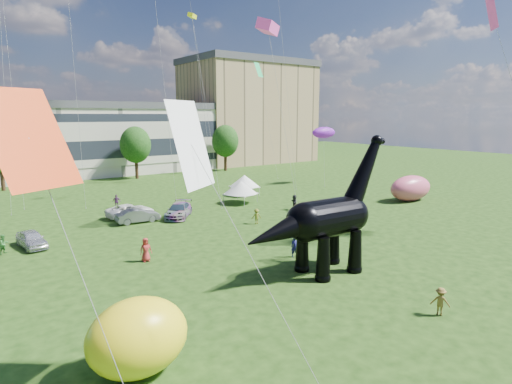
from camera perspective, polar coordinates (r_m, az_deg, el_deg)
ground at (r=27.94m, az=9.27°, el=-12.63°), size 220.00×220.00×0.00m
terrace_row at (r=80.72m, az=-28.83°, el=5.57°), size 78.00×11.00×12.00m
apartment_block at (r=101.48m, az=-1.04°, el=10.35°), size 28.00×18.00×22.00m
tree_mid_right at (r=75.83m, az=-15.79°, el=6.45°), size 5.20×5.20×9.44m
tree_far_right at (r=83.84m, az=-4.13°, el=7.13°), size 5.20×5.20×9.44m
dinosaur_sculpture at (r=29.49m, az=9.03°, el=-3.86°), size 11.91×3.40×9.74m
car_silver at (r=40.00m, az=-27.75°, el=-5.58°), size 2.16×4.32×1.41m
car_grey at (r=45.10m, az=-15.47°, el=-3.05°), size 4.44×1.77×1.44m
car_white at (r=47.69m, az=-16.43°, el=-2.41°), size 5.13×2.50×1.40m
car_dark at (r=46.35m, az=-10.27°, el=-2.42°), size 5.01×5.49×1.54m
gazebo_near at (r=52.77m, az=-2.06°, el=0.63°), size 5.30×5.30×2.84m
gazebo_far at (r=58.15m, az=-1.56°, el=1.48°), size 4.11×4.11×2.77m
inflatable_pink at (r=57.78m, az=19.91°, el=0.49°), size 6.72×3.71×3.25m
inflatable_yellow at (r=19.49m, az=-15.49°, el=-18.14°), size 4.32×3.34×3.31m
visitors at (r=37.80m, az=-7.48°, el=-5.13°), size 38.01×38.35×1.81m
kites at (r=57.62m, az=-9.99°, el=21.80°), size 63.19×52.53×32.51m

